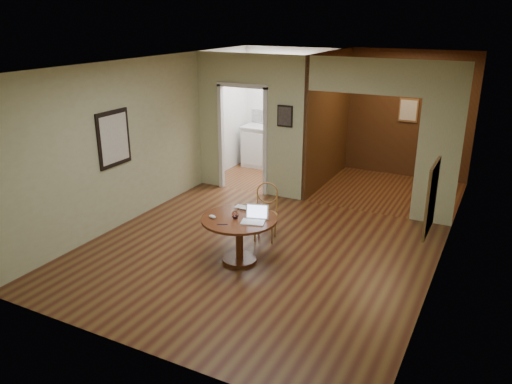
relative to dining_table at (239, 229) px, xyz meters
The scene contains 11 objects.
floor 0.55m from the dining_table, 71.46° to the left, with size 5.00×5.00×0.00m, color #441E13.
room_shell 3.43m from the dining_table, 96.80° to the left, with size 5.20×7.50×5.00m.
dining_table is the anchor object (origin of this frame).
chair 0.89m from the dining_table, 90.94° to the left, with size 0.47×0.47×0.90m.
open_laptop 0.34m from the dining_table, ahead, with size 0.37×0.36×0.22m.
closed_laptop 0.35m from the dining_table, 103.04° to the left, with size 0.35×0.23×0.03m, color silver.
mouse 0.42m from the dining_table, 150.62° to the right, with size 0.12×0.07×0.05m, color silver.
wine_glass 0.24m from the dining_table, 133.24° to the right, with size 0.10×0.10×0.11m, color white, non-canonical shape.
pen 0.37m from the dining_table, 105.68° to the right, with size 0.01×0.01×0.15m, color #0C1759.
kitchen_cabinet 4.60m from the dining_table, 106.11° to the left, with size 2.06×0.60×0.94m.
grocery_bag 4.49m from the dining_table, 96.76° to the left, with size 0.33×0.28×0.33m, color #CFB297.
Camera 1 is at (3.11, -5.86, 3.38)m, focal length 35.00 mm.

